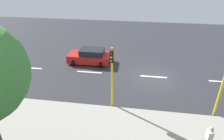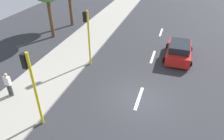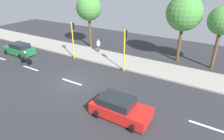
% 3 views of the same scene
% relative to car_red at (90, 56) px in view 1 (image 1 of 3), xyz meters
% --- Properties ---
extents(ground_plane, '(40.00, 60.00, 0.10)m').
position_rel_car_red_xyz_m(ground_plane, '(2.08, 6.45, -0.76)').
color(ground_plane, '#2D2D33').
extents(sidewalk, '(4.00, 60.00, 0.15)m').
position_rel_car_red_xyz_m(sidewalk, '(9.08, 6.45, -0.64)').
color(sidewalk, '#9E998E').
rests_on(sidewalk, ground).
extents(lane_stripe_far_north, '(0.20, 2.40, 0.01)m').
position_rel_car_red_xyz_m(lane_stripe_far_north, '(2.08, -5.55, -0.71)').
color(lane_stripe_far_north, white).
rests_on(lane_stripe_far_north, ground).
extents(lane_stripe_north, '(0.20, 2.40, 0.01)m').
position_rel_car_red_xyz_m(lane_stripe_north, '(2.08, 0.45, -0.71)').
color(lane_stripe_north, white).
rests_on(lane_stripe_north, ground).
extents(lane_stripe_mid, '(0.20, 2.40, 0.01)m').
position_rel_car_red_xyz_m(lane_stripe_mid, '(2.08, 6.45, -0.71)').
color(lane_stripe_mid, white).
rests_on(lane_stripe_mid, ground).
extents(lane_stripe_south, '(0.20, 2.40, 0.01)m').
position_rel_car_red_xyz_m(lane_stripe_south, '(2.08, 12.45, -0.71)').
color(lane_stripe_south, white).
rests_on(lane_stripe_south, ground).
extents(car_red, '(2.36, 4.23, 1.52)m').
position_rel_car_red_xyz_m(car_red, '(0.00, 0.00, 0.00)').
color(car_red, red).
rests_on(car_red, ground).
extents(pedestrian_near_signal, '(0.40, 0.24, 1.69)m').
position_rel_car_red_xyz_m(pedestrian_near_signal, '(10.10, 8.88, 0.35)').
color(pedestrian_near_signal, '#3F3F3F').
rests_on(pedestrian_near_signal, sidewalk).
extents(traffic_light_midblock, '(0.49, 0.24, 4.50)m').
position_rel_car_red_xyz_m(traffic_light_midblock, '(6.93, 3.33, 2.22)').
color(traffic_light_midblock, yellow).
rests_on(traffic_light_midblock, ground).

